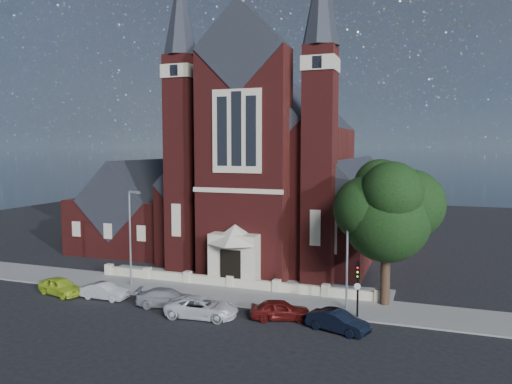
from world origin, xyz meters
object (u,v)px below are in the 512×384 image
street_lamp_left (131,233)px  car_navy (338,321)px  street_tree (388,213)px  street_lamp_right (349,247)px  church (286,178)px  car_silver_a (105,291)px  car_silver_b (167,298)px  parish_hall (140,214)px  traffic_signal (358,282)px  car_dark_red (280,310)px  car_lime_van (60,286)px  car_white_suv (202,307)px

street_lamp_left → car_navy: 19.01m
street_tree → street_lamp_right: size_ratio=1.32×
street_lamp_left → street_tree: bearing=4.8°
church → street_lamp_left: bearing=-112.7°
car_silver_a → car_silver_b: size_ratio=0.83×
parish_hall → traffic_signal: size_ratio=3.05×
car_silver_a → church: bearing=-19.2°
street_tree → street_lamp_left: 20.71m
street_lamp_right → church: bearing=118.0°
car_dark_red → car_silver_a: bearing=72.2°
traffic_signal → car_navy: bearing=-106.6°
parish_hall → car_lime_van: (4.04, -17.87, -3.31)m
street_lamp_left → car_dark_red: (14.00, -3.47, -3.91)m
street_tree → street_lamp_left: bearing=-175.2°
traffic_signal → car_dark_red: traffic_signal is taller
street_tree → car_lime_van: street_tree is taller
street_lamp_left → car_navy: size_ratio=2.00×
parish_hall → car_silver_b: parish_hall is taller
parish_hall → street_lamp_left: size_ratio=1.51×
car_dark_red → street_lamp_left: bearing=57.8°
car_lime_van → car_white_suv: car_lime_van is taller
car_dark_red → car_navy: size_ratio=1.00×
car_dark_red → car_navy: 4.17m
traffic_signal → car_dark_red: size_ratio=0.99×
church → parish_hall: church is taller
street_tree → car_white_suv: size_ratio=2.13×
car_lime_van → car_silver_a: size_ratio=1.09×
street_lamp_left → street_lamp_right: size_ratio=1.00×
car_dark_red → car_navy: car_dark_red is taller
car_lime_van → church: bearing=-13.2°
church → traffic_signal: size_ratio=8.72×
parish_hall → car_white_suv: 25.52m
street_tree → street_lamp_right: 3.84m
parish_hall → traffic_signal: parish_hall is taller
street_lamp_left → street_lamp_right: 18.00m
traffic_signal → car_navy: (-0.83, -2.78, -1.92)m
parish_hall → car_dark_red: (22.09, -17.47, -3.32)m
car_white_suv → church: bearing=-3.3°
car_white_suv → car_dark_red: (5.20, 1.38, -0.01)m
car_silver_b → car_dark_red: (8.61, 0.12, 0.03)m
street_tree → car_silver_b: size_ratio=2.36×
church → car_lime_van: 26.82m
car_dark_red → car_silver_b: bearing=72.5°
street_tree → car_navy: street_tree is taller
street_tree → car_silver_b: 17.21m
street_tree → car_lime_van: size_ratio=2.60×
car_white_suv → car_dark_red: size_ratio=1.24×
street_lamp_right → car_silver_b: street_lamp_right is taller
traffic_signal → car_lime_van: traffic_signal is taller
street_lamp_left → car_dark_red: street_lamp_left is taller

